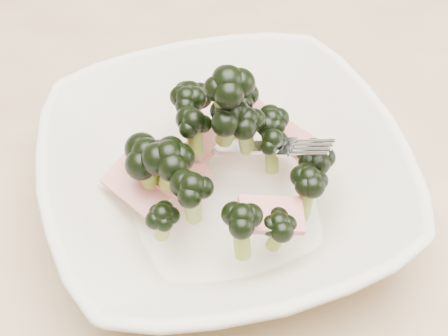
{
  "coord_description": "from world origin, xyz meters",
  "views": [
    {
      "loc": [
        -0.14,
        -0.32,
        1.18
      ],
      "look_at": [
        -0.06,
        -0.0,
        0.8
      ],
      "focal_mm": 50.0,
      "sensor_mm": 36.0,
      "label": 1
    }
  ],
  "objects": [
    {
      "name": "broccoli_dish",
      "position": [
        -0.06,
        -0.0,
        0.79
      ],
      "size": [
        0.31,
        0.31,
        0.14
      ],
      "color": "beige",
      "rests_on": "dining_table"
    },
    {
      "name": "dining_table",
      "position": [
        0.0,
        0.0,
        0.65
      ],
      "size": [
        1.2,
        0.8,
        0.75
      ],
      "color": "tan",
      "rests_on": "ground"
    }
  ]
}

